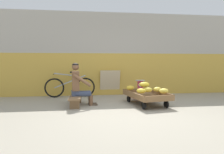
{
  "coord_description": "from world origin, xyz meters",
  "views": [
    {
      "loc": [
        -1.06,
        -4.58,
        1.17
      ],
      "look_at": [
        -0.25,
        1.32,
        0.75
      ],
      "focal_mm": 34.14,
      "sensor_mm": 36.0,
      "label": 1
    }
  ],
  "objects_px": {
    "banana_cart": "(146,96)",
    "plastic_crate": "(140,94)",
    "vendor_seated": "(79,85)",
    "sign_board": "(110,83)",
    "weighing_scale": "(140,84)",
    "low_bench": "(76,98)",
    "bicycle_near_left": "(70,87)",
    "shopping_bag": "(145,97)"
  },
  "relations": [
    {
      "from": "banana_cart",
      "to": "weighing_scale",
      "type": "distance_m",
      "value": 1.01
    },
    {
      "from": "low_bench",
      "to": "sign_board",
      "type": "height_order",
      "value": "sign_board"
    },
    {
      "from": "banana_cart",
      "to": "low_bench",
      "type": "distance_m",
      "value": 1.92
    },
    {
      "from": "low_bench",
      "to": "vendor_seated",
      "type": "relative_size",
      "value": 0.98
    },
    {
      "from": "vendor_seated",
      "to": "plastic_crate",
      "type": "relative_size",
      "value": 3.17
    },
    {
      "from": "weighing_scale",
      "to": "shopping_bag",
      "type": "xyz_separation_m",
      "value": [
        0.04,
        -0.37,
        -0.33
      ]
    },
    {
      "from": "weighing_scale",
      "to": "plastic_crate",
      "type": "bearing_deg",
      "value": 90.0
    },
    {
      "from": "banana_cart",
      "to": "shopping_bag",
      "type": "relative_size",
      "value": 6.5
    },
    {
      "from": "shopping_bag",
      "to": "low_bench",
      "type": "bearing_deg",
      "value": -166.7
    },
    {
      "from": "low_bench",
      "to": "weighing_scale",
      "type": "distance_m",
      "value": 2.2
    },
    {
      "from": "vendor_seated",
      "to": "sign_board",
      "type": "distance_m",
      "value": 1.99
    },
    {
      "from": "weighing_scale",
      "to": "banana_cart",
      "type": "bearing_deg",
      "value": -95.6
    },
    {
      "from": "plastic_crate",
      "to": "sign_board",
      "type": "distance_m",
      "value": 1.24
    },
    {
      "from": "low_bench",
      "to": "plastic_crate",
      "type": "bearing_deg",
      "value": 22.98
    },
    {
      "from": "plastic_crate",
      "to": "low_bench",
      "type": "bearing_deg",
      "value": -157.02
    },
    {
      "from": "banana_cart",
      "to": "vendor_seated",
      "type": "height_order",
      "value": "vendor_seated"
    },
    {
      "from": "plastic_crate",
      "to": "bicycle_near_left",
      "type": "distance_m",
      "value": 2.33
    },
    {
      "from": "bicycle_near_left",
      "to": "sign_board",
      "type": "bearing_deg",
      "value": 10.08
    },
    {
      "from": "vendor_seated",
      "to": "sign_board",
      "type": "bearing_deg",
      "value": 57.99
    },
    {
      "from": "plastic_crate",
      "to": "shopping_bag",
      "type": "height_order",
      "value": "plastic_crate"
    },
    {
      "from": "banana_cart",
      "to": "bicycle_near_left",
      "type": "xyz_separation_m",
      "value": [
        -2.15,
        1.58,
        0.11
      ]
    },
    {
      "from": "low_bench",
      "to": "plastic_crate",
      "type": "relative_size",
      "value": 3.09
    },
    {
      "from": "bicycle_near_left",
      "to": "sign_board",
      "type": "height_order",
      "value": "sign_board"
    },
    {
      "from": "banana_cart",
      "to": "plastic_crate",
      "type": "xyz_separation_m",
      "value": [
        0.1,
        0.99,
        -0.09
      ]
    },
    {
      "from": "plastic_crate",
      "to": "weighing_scale",
      "type": "xyz_separation_m",
      "value": [
        0.0,
        -0.0,
        0.3
      ]
    },
    {
      "from": "plastic_crate",
      "to": "sign_board",
      "type": "xyz_separation_m",
      "value": [
        -0.87,
        0.84,
        0.29
      ]
    },
    {
      "from": "vendor_seated",
      "to": "plastic_crate",
      "type": "distance_m",
      "value": 2.14
    },
    {
      "from": "bicycle_near_left",
      "to": "shopping_bag",
      "type": "xyz_separation_m",
      "value": [
        2.29,
        -0.96,
        -0.23
      ]
    },
    {
      "from": "weighing_scale",
      "to": "vendor_seated",
      "type": "bearing_deg",
      "value": -156.3
    },
    {
      "from": "plastic_crate",
      "to": "shopping_bag",
      "type": "distance_m",
      "value": 0.37
    },
    {
      "from": "plastic_crate",
      "to": "weighing_scale",
      "type": "distance_m",
      "value": 0.3
    },
    {
      "from": "weighing_scale",
      "to": "sign_board",
      "type": "relative_size",
      "value": 0.34
    },
    {
      "from": "weighing_scale",
      "to": "low_bench",
      "type": "bearing_deg",
      "value": -157.05
    },
    {
      "from": "vendor_seated",
      "to": "plastic_crate",
      "type": "height_order",
      "value": "vendor_seated"
    },
    {
      "from": "plastic_crate",
      "to": "weighing_scale",
      "type": "bearing_deg",
      "value": -90.0
    },
    {
      "from": "low_bench",
      "to": "shopping_bag",
      "type": "distance_m",
      "value": 2.11
    },
    {
      "from": "weighing_scale",
      "to": "bicycle_near_left",
      "type": "height_order",
      "value": "bicycle_near_left"
    },
    {
      "from": "banana_cart",
      "to": "shopping_bag",
      "type": "distance_m",
      "value": 0.65
    },
    {
      "from": "vendor_seated",
      "to": "low_bench",
      "type": "bearing_deg",
      "value": -175.11
    },
    {
      "from": "bicycle_near_left",
      "to": "weighing_scale",
      "type": "bearing_deg",
      "value": -14.93
    },
    {
      "from": "bicycle_near_left",
      "to": "sign_board",
      "type": "xyz_separation_m",
      "value": [
        1.38,
        0.24,
        0.09
      ]
    },
    {
      "from": "bicycle_near_left",
      "to": "vendor_seated",
      "type": "bearing_deg",
      "value": -77.38
    }
  ]
}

